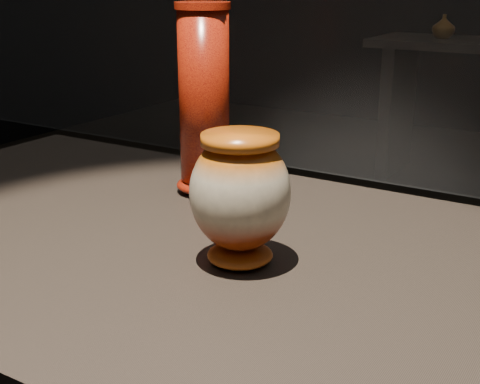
# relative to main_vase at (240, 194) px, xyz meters

# --- Properties ---
(main_vase) EXTENTS (0.17, 0.17, 0.19)m
(main_vase) POSITION_rel_main_vase_xyz_m (0.00, 0.00, 0.00)
(main_vase) COLOR maroon
(main_vase) RESTS_ON display_plinth
(tall_vase) EXTENTS (0.12, 0.12, 0.35)m
(tall_vase) POSITION_rel_main_vase_xyz_m (-0.23, 0.25, 0.07)
(tall_vase) COLOR #B62B0C
(tall_vase) RESTS_ON display_plinth
(back_vase_left) EXTENTS (0.16, 0.16, 0.15)m
(back_vase_left) POSITION_rel_main_vase_xyz_m (-0.69, 3.54, -0.03)
(back_vase_left) COLOR #9F6417
(back_vase_left) RESTS_ON back_shelf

